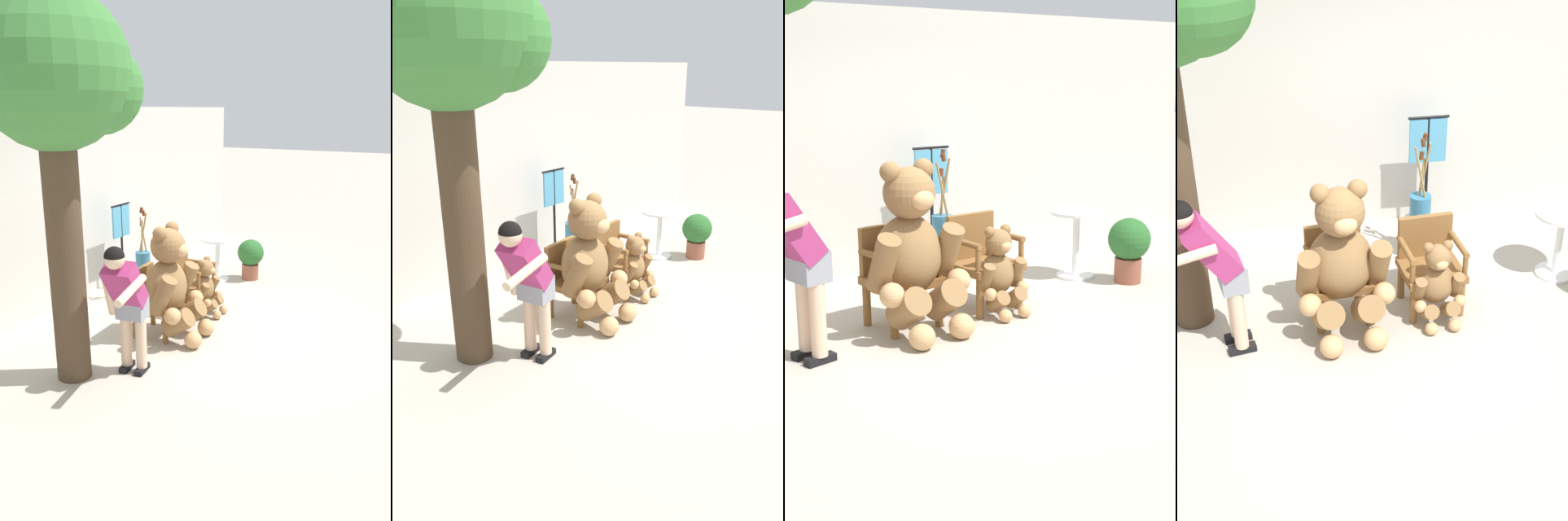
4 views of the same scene
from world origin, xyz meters
The scene contains 13 objects.
ground_plane centered at (0.00, 0.00, 0.00)m, with size 60.00×60.00×0.00m, color #B2A899.
back_wall centered at (0.00, 2.40, 1.40)m, with size 10.00×0.16×2.80m, color beige.
wooden_chair_left centered at (-0.44, 0.59, 0.46)m, with size 0.61×0.57×0.86m.
wooden_chair_right centered at (0.43, 0.59, 0.46)m, with size 0.59×0.55×0.86m.
teddy_bear_large centered at (-0.43, 0.33, 0.71)m, with size 0.88×0.85×1.45m.
teddy_bear_small centered at (0.44, 0.30, 0.40)m, with size 0.49×0.47×0.82m.
person_visitor centered at (-1.50, 0.21, 0.90)m, with size 0.79×0.57×1.50m.
white_stool centered at (0.55, 1.44, 0.36)m, with size 0.34×0.34×0.46m.
brush_bucket centered at (0.55, 1.44, 0.64)m, with size 0.22×0.22×0.93m.
round_side_table centered at (1.84, 0.84, 0.45)m, with size 0.56×0.56×0.72m.
patio_tree centered at (-1.72, 0.69, 2.93)m, with size 1.54×1.46×3.83m.
potted_plant centered at (2.16, 0.38, 0.40)m, with size 0.44×0.44×0.68m.
clothing_display_stand centered at (0.74, 1.97, 0.72)m, with size 0.44×0.40×1.36m.
Camera 2 is at (-4.48, -2.99, 2.73)m, focal length 35.00 mm.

